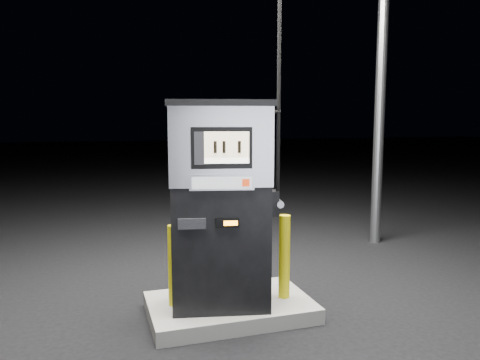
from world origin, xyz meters
name	(u,v)px	position (x,y,z in m)	size (l,w,h in m)	color
ground	(230,315)	(0.00, 0.00, 0.00)	(80.00, 80.00, 0.00)	black
pump_island	(230,307)	(0.00, 0.00, 0.07)	(1.60, 1.00, 0.15)	slate
fuel_dispenser	(221,203)	(-0.12, -0.10, 1.16)	(1.13, 0.77, 4.08)	black
bollard_left	(173,266)	(-0.55, 0.05, 0.55)	(0.11, 0.11, 0.79)	#D5C70B
bollard_right	(284,257)	(0.55, -0.08, 0.57)	(0.11, 0.11, 0.85)	#D5C70B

